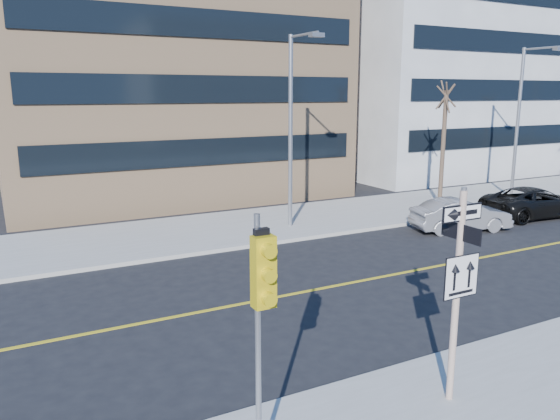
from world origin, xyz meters
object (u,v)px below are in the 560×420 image
traffic_signal (262,293)px  parked_car_c (534,202)px  parked_car_b (461,215)px  street_tree_west (446,99)px  sign_pole (458,284)px  streetlight_a (293,119)px  streetlight_b (522,113)px

traffic_signal → parked_car_c: (19.42, 10.26, -2.31)m
parked_car_b → street_tree_west: (2.70, 4.04, 4.83)m
sign_pole → parked_car_c: bearing=33.3°
sign_pole → parked_car_b: (10.30, 9.77, -1.74)m
sign_pole → streetlight_a: size_ratio=0.51×
streetlight_b → streetlight_a: bearing=180.0°
traffic_signal → streetlight_a: (8.00, 13.42, 1.73)m
parked_car_b → streetlight_a: streetlight_a is taller
sign_pole → street_tree_west: 19.22m
parked_car_b → streetlight_b: streetlight_b is taller
parked_car_b → streetlight_b: 9.39m
sign_pole → streetlight_b: bearing=36.4°
sign_pole → traffic_signal: (-4.00, -0.15, 0.59)m
streetlight_a → streetlight_b: size_ratio=1.00×
parked_car_c → streetlight_a: bearing=79.5°
sign_pole → parked_car_b: 14.30m
street_tree_west → traffic_signal: bearing=-140.6°
parked_car_b → streetlight_a: size_ratio=0.53×
traffic_signal → parked_car_b: (14.30, 9.92, -2.34)m
sign_pole → streetlight_b: size_ratio=0.51×
parked_car_c → street_tree_west: size_ratio=0.82×
sign_pole → traffic_signal: 4.05m
parked_car_b → streetlight_b: (7.70, 3.50, 4.06)m
street_tree_west → parked_car_c: bearing=-56.8°
parked_car_c → street_tree_west: street_tree_west is taller
streetlight_b → street_tree_west: size_ratio=1.26×
streetlight_b → street_tree_west: bearing=173.8°
traffic_signal → streetlight_a: 15.72m
streetlight_a → streetlight_b: (14.00, 0.00, 0.00)m
parked_car_b → streetlight_a: (-6.30, 3.50, 4.06)m
streetlight_a → street_tree_west: size_ratio=1.26×
traffic_signal → streetlight_a: bearing=59.2°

